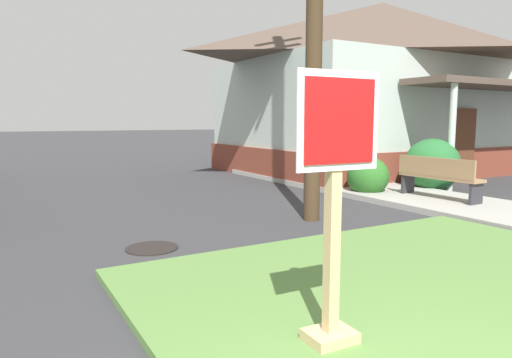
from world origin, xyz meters
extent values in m
cube|color=#567F3D|center=(2.03, 1.46, 0.04)|extent=(5.75, 5.37, 0.08)
cube|color=#9E9B93|center=(6.11, 5.09, 0.06)|extent=(2.20, 14.52, 0.12)
cube|color=tan|center=(0.36, 1.56, 1.04)|extent=(0.09, 0.09, 1.91)
cube|color=tan|center=(0.36, 1.56, 0.12)|extent=(0.37, 0.29, 0.08)
cube|color=white|center=(0.35, 1.51, 1.71)|extent=(0.69, 0.04, 0.69)
cube|color=red|center=(0.35, 1.49, 1.71)|extent=(0.59, 0.04, 0.59)
cylinder|color=black|center=(0.03, 4.91, 0.01)|extent=(0.70, 0.70, 0.02)
cube|color=#93704C|center=(6.17, 5.21, 0.56)|extent=(0.43, 1.80, 0.06)
cube|color=#93704C|center=(5.99, 5.21, 0.78)|extent=(0.08, 1.79, 0.38)
cube|color=#2D2D33|center=(6.18, 4.40, 0.33)|extent=(0.36, 0.07, 0.41)
cube|color=#2D2D33|center=(6.16, 6.03, 0.33)|extent=(0.36, 0.07, 0.41)
cube|color=brown|center=(9.91, 10.73, 0.45)|extent=(9.73, 6.66, 0.90)
cube|color=#B2C1B7|center=(9.91, 10.73, 2.23)|extent=(9.54, 6.52, 2.65)
pyramid|color=brown|center=(9.91, 10.73, 4.59)|extent=(10.22, 6.99, 2.08)
cube|color=brown|center=(9.91, 6.70, 2.67)|extent=(5.35, 1.40, 0.16)
cylinder|color=#B2C1B7|center=(7.72, 6.15, 1.33)|extent=(0.16, 0.16, 2.67)
cube|color=brown|center=(9.91, 7.38, 1.05)|extent=(0.90, 0.06, 2.00)
ellipsoid|color=#26642F|center=(7.48, 6.48, 0.64)|extent=(1.32, 1.32, 1.28)
ellipsoid|color=#2B6724|center=(5.62, 6.71, 0.45)|extent=(0.94, 0.94, 0.90)
camera|label=1|loc=(-1.72, -0.96, 1.71)|focal=32.03mm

